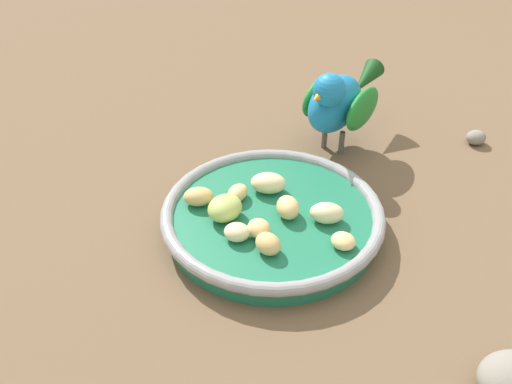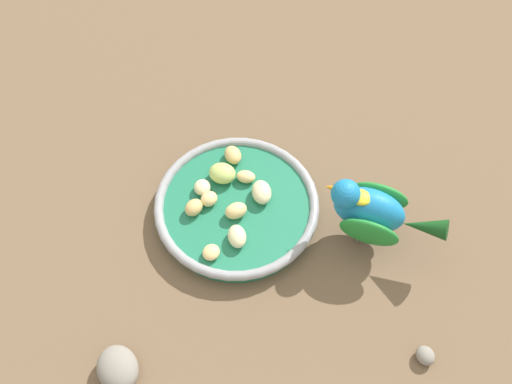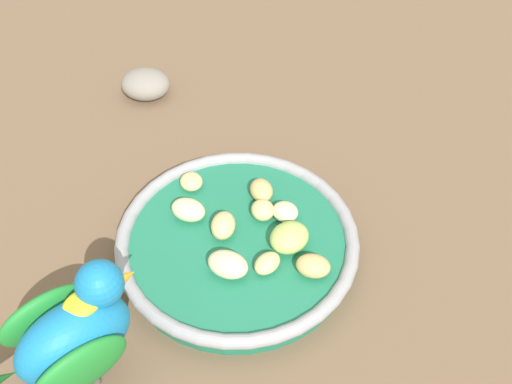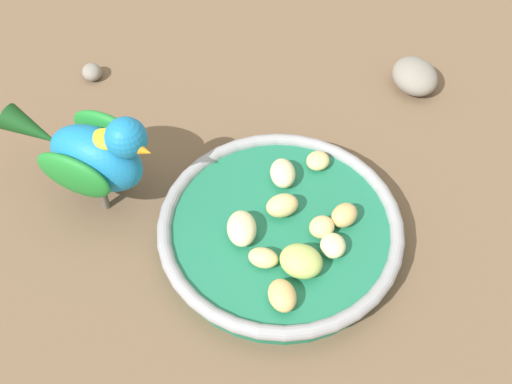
% 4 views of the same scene
% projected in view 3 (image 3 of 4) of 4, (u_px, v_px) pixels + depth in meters
% --- Properties ---
extents(ground_plane, '(4.00, 4.00, 0.00)m').
position_uv_depth(ground_plane, '(241.00, 231.00, 0.69)').
color(ground_plane, brown).
extents(feeding_bowl, '(0.24, 0.24, 0.03)m').
position_uv_depth(feeding_bowl, '(237.00, 244.00, 0.66)').
color(feeding_bowl, '#1E7251').
rests_on(feeding_bowl, ground_plane).
extents(apple_piece_0, '(0.03, 0.04, 0.02)m').
position_uv_depth(apple_piece_0, '(188.00, 210.00, 0.66)').
color(apple_piece_0, beige).
rests_on(apple_piece_0, feeding_bowl).
extents(apple_piece_1, '(0.03, 0.03, 0.02)m').
position_uv_depth(apple_piece_1, '(263.00, 210.00, 0.66)').
color(apple_piece_1, '#E5C67F').
rests_on(apple_piece_1, feeding_bowl).
extents(apple_piece_2, '(0.04, 0.04, 0.02)m').
position_uv_depth(apple_piece_2, '(228.00, 264.00, 0.62)').
color(apple_piece_2, beige).
rests_on(apple_piece_2, feeding_bowl).
extents(apple_piece_3, '(0.03, 0.02, 0.02)m').
position_uv_depth(apple_piece_3, '(267.00, 263.00, 0.62)').
color(apple_piece_3, '#E5C67F').
rests_on(apple_piece_3, feeding_bowl).
extents(apple_piece_4, '(0.05, 0.04, 0.02)m').
position_uv_depth(apple_piece_4, '(287.00, 240.00, 0.64)').
color(apple_piece_4, '#B2CC66').
rests_on(apple_piece_4, feeding_bowl).
extents(apple_piece_5, '(0.04, 0.04, 0.02)m').
position_uv_depth(apple_piece_5, '(223.00, 225.00, 0.65)').
color(apple_piece_5, '#E5C67F').
rests_on(apple_piece_5, feeding_bowl).
extents(apple_piece_6, '(0.04, 0.04, 0.02)m').
position_uv_depth(apple_piece_6, '(313.00, 266.00, 0.62)').
color(apple_piece_6, tan).
rests_on(apple_piece_6, feeding_bowl).
extents(apple_piece_7, '(0.03, 0.04, 0.02)m').
position_uv_depth(apple_piece_7, '(265.00, 192.00, 0.68)').
color(apple_piece_7, tan).
rests_on(apple_piece_7, feeding_bowl).
extents(apple_piece_8, '(0.03, 0.03, 0.02)m').
position_uv_depth(apple_piece_8, '(285.00, 212.00, 0.66)').
color(apple_piece_8, beige).
rests_on(apple_piece_8, feeding_bowl).
extents(apple_piece_9, '(0.03, 0.03, 0.01)m').
position_uv_depth(apple_piece_9, '(189.00, 183.00, 0.69)').
color(apple_piece_9, '#E5C67F').
rests_on(apple_piece_9, feeding_bowl).
extents(parrot, '(0.17, 0.09, 0.12)m').
position_uv_depth(parrot, '(66.00, 336.00, 0.53)').
color(parrot, '#59544C').
rests_on(parrot, ground_plane).
extents(rock_large, '(0.08, 0.08, 0.03)m').
position_uv_depth(rock_large, '(146.00, 84.00, 0.82)').
color(rock_large, gray).
rests_on(rock_large, ground_plane).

